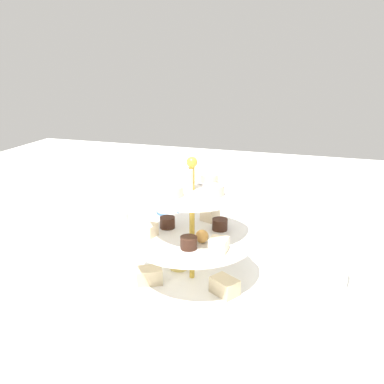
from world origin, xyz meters
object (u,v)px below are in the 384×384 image
tiered_serving_stand (192,245)px  teacup_with_saucer (168,220)px  water_glass_short_left (116,227)px  water_glass_tall_right (330,260)px  butter_knife_right (257,229)px

tiered_serving_stand → teacup_with_saucer: tiered_serving_stand is taller
tiered_serving_stand → water_glass_short_left: 0.26m
water_glass_tall_right → water_glass_short_left: 0.49m
water_glass_tall_right → butter_knife_right: bearing=-54.8°
water_glass_tall_right → water_glass_short_left: size_ratio=1.61×
teacup_with_saucer → butter_knife_right: bearing=-163.6°
teacup_with_saucer → butter_knife_right: (-0.22, -0.06, -0.02)m
water_glass_tall_right → teacup_with_saucer: water_glass_tall_right is taller
tiered_serving_stand → butter_knife_right: (-0.08, -0.30, -0.08)m
water_glass_tall_right → butter_knife_right: size_ratio=0.71×
tiered_serving_stand → butter_knife_right: 0.32m
water_glass_short_left → teacup_with_saucer: bearing=-128.8°
water_glass_tall_right → butter_knife_right: (0.17, -0.25, -0.06)m
water_glass_tall_right → water_glass_short_left: bearing=-8.2°
water_glass_short_left → butter_knife_right: (-0.31, -0.18, -0.04)m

